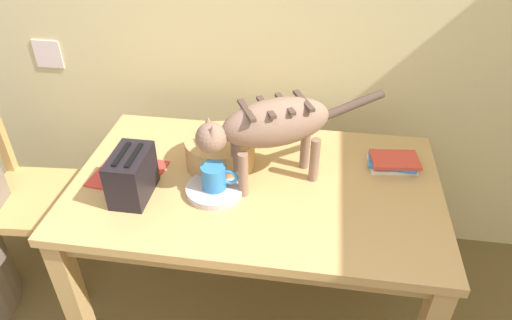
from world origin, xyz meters
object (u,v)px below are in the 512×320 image
saucer_bowl (215,190)px  book_stack (393,162)px  magazine (128,174)px  wicker_basket (220,151)px  coffee_mug (215,177)px  wooden_chair_near (24,196)px  cat (271,126)px  dining_table (256,200)px  toaster (132,175)px

saucer_bowl → book_stack: 0.70m
magazine → wicker_basket: wicker_basket is taller
coffee_mug → wooden_chair_near: wooden_chair_near is taller
cat → wicker_basket: 0.28m
dining_table → wooden_chair_near: (-1.06, 0.08, -0.18)m
toaster → wooden_chair_near: wooden_chair_near is taller
dining_table → magazine: magazine is taller
magazine → book_stack: book_stack is taller
book_stack → wooden_chair_near: bearing=-176.6°
saucer_bowl → book_stack: bearing=21.8°
dining_table → wicker_basket: bearing=148.6°
wicker_basket → toaster: bearing=-139.4°
cat → toaster: (-0.47, -0.15, -0.15)m
wicker_basket → toaster: 0.35m
dining_table → coffee_mug: bearing=-148.7°
wicker_basket → wooden_chair_near: (-0.90, -0.01, -0.33)m
book_stack → toaster: toaster is taller
cat → wooden_chair_near: cat is taller
magazine → dining_table: bearing=9.3°
dining_table → magazine: 0.50m
toaster → coffee_mug: bearing=10.4°
toaster → wooden_chair_near: (-0.64, 0.22, -0.35)m
book_stack → wicker_basket: wicker_basket is taller
dining_table → toaster: 0.47m
cat → magazine: bearing=67.0°
cat → wicker_basket: cat is taller
wooden_chair_near → saucer_bowl: bearing=75.0°
magazine → wicker_basket: 0.36m
magazine → toaster: bearing=-51.3°
wooden_chair_near → toaster: bearing=66.4°
dining_table → cat: cat is taller
cat → toaster: 0.51m
dining_table → book_stack: book_stack is taller
dining_table → toaster: size_ratio=6.77×
dining_table → saucer_bowl: saucer_bowl is taller
dining_table → toaster: (-0.42, -0.13, 0.18)m
magazine → wicker_basket: (0.33, 0.12, 0.06)m
saucer_bowl → magazine: bearing=170.7°
wooden_chair_near → dining_table: bearing=80.7°
dining_table → saucer_bowl: size_ratio=6.57×
magazine → toaster: 0.15m
wicker_basket → toaster: (-0.26, -0.23, 0.03)m
cat → magazine: (-0.54, -0.04, -0.23)m
dining_table → wooden_chair_near: 1.08m
cat → coffee_mug: 0.27m
dining_table → magazine: bearing=-177.1°
saucer_bowl → magazine: saucer_bowl is taller
magazine → wicker_basket: bearing=25.9°
saucer_bowl → wooden_chair_near: (-0.92, 0.17, -0.28)m
magazine → book_stack: bearing=17.9°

